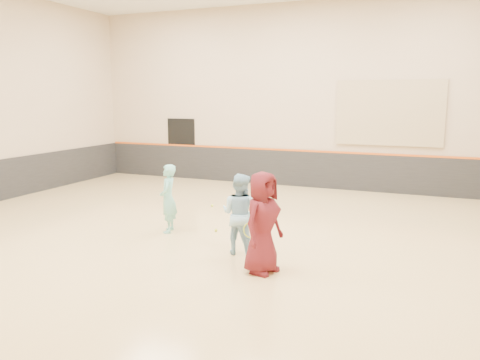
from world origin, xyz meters
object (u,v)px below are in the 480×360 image
at_px(young_man, 263,223).
at_px(spare_racket, 248,200).
at_px(girl, 168,199).
at_px(instructor, 240,214).

height_order(young_man, spare_racket, young_man).
distance_m(young_man, spare_racket, 5.65).
relative_size(girl, young_man, 0.86).
relative_size(instructor, young_man, 0.89).
bearing_deg(girl, young_man, 40.32).
distance_m(girl, young_man, 3.15).
distance_m(girl, instructor, 2.16).
xyz_separation_m(young_man, spare_racket, (-2.26, 5.11, -0.86)).
distance_m(instructor, young_man, 1.06).
bearing_deg(girl, instructor, 48.77).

